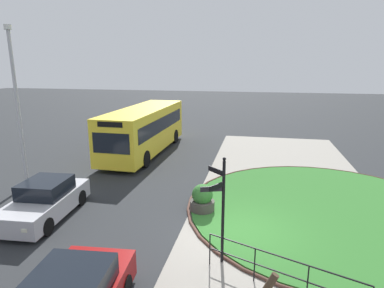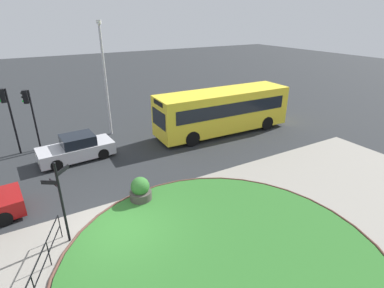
{
  "view_description": "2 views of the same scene",
  "coord_description": "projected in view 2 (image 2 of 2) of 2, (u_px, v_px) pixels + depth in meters",
  "views": [
    {
      "loc": [
        -10.68,
        -0.46,
        5.86
      ],
      "look_at": [
        4.45,
        2.61,
        2.06
      ],
      "focal_mm": 30.77,
      "sensor_mm": 36.0,
      "label": 1
    },
    {
      "loc": [
        -2.31,
        -9.56,
        7.81
      ],
      "look_at": [
        4.49,
        2.19,
        1.93
      ],
      "focal_mm": 27.98,
      "sensor_mm": 36.0,
      "label": 2
    }
  ],
  "objects": [
    {
      "name": "bus_yellow",
      "position": [
        223.0,
        110.0,
        21.07
      ],
      "size": [
        9.81,
        2.84,
        3.0
      ],
      "rotation": [
        0.0,
        0.0,
        3.12
      ],
      "color": "yellow",
      "rests_on": "ground"
    },
    {
      "name": "grass_kerb_ring",
      "position": [
        225.0,
        262.0,
        10.2
      ],
      "size": [
        11.46,
        11.46,
        0.11
      ],
      "primitive_type": "torus",
      "color": "brown",
      "rests_on": "ground"
    },
    {
      "name": "grass_island",
      "position": [
        225.0,
        262.0,
        10.21
      ],
      "size": [
        11.15,
        11.15,
        0.1
      ],
      "primitive_type": "cylinder",
      "color": "#2D6B28",
      "rests_on": "ground"
    },
    {
      "name": "lamppost_tall",
      "position": [
        105.0,
        77.0,
        19.74
      ],
      "size": [
        0.32,
        0.32,
        7.53
      ],
      "color": "#B7B7BC",
      "rests_on": "ground"
    },
    {
      "name": "car_oncoming",
      "position": [
        77.0,
        149.0,
        17.36
      ],
      "size": [
        4.26,
        2.04,
        1.47
      ],
      "rotation": [
        0.0,
        0.0,
        3.21
      ],
      "color": "#B7B7BC",
      "rests_on": "ground"
    },
    {
      "name": "sidewalk_paving",
      "position": [
        139.0,
        264.0,
        10.19
      ],
      "size": [
        32.0,
        8.06,
        0.02
      ],
      "primitive_type": "cube",
      "color": "gray",
      "rests_on": "ground"
    },
    {
      "name": "ground",
      "position": [
        121.0,
        231.0,
        11.76
      ],
      "size": [
        120.0,
        120.0,
        0.0
      ],
      "primitive_type": "plane",
      "color": "#282B2D"
    },
    {
      "name": "traffic_light_far",
      "position": [
        7.0,
        107.0,
        17.13
      ],
      "size": [
        0.49,
        0.3,
        4.01
      ],
      "rotation": [
        0.0,
        0.0,
        3.31
      ],
      "color": "black",
      "rests_on": "ground"
    },
    {
      "name": "signpost_directional",
      "position": [
        60.0,
        197.0,
        10.53
      ],
      "size": [
        0.98,
        0.7,
        3.31
      ],
      "color": "black",
      "rests_on": "ground"
    },
    {
      "name": "railing_grass_edge",
      "position": [
        41.0,
        266.0,
        9.21
      ],
      "size": [
        1.63,
        3.96,
        1.03
      ],
      "rotation": [
        0.0,
        0.0,
        4.33
      ],
      "color": "black",
      "rests_on": "ground"
    },
    {
      "name": "traffic_light_near",
      "position": [
        29.0,
        107.0,
        17.82
      ],
      "size": [
        0.49,
        0.3,
        3.76
      ],
      "rotation": [
        0.0,
        0.0,
        2.95
      ],
      "color": "black",
      "rests_on": "ground"
    },
    {
      "name": "planter_near_signpost",
      "position": [
        140.0,
        191.0,
        13.47
      ],
      "size": [
        0.99,
        0.99,
        1.17
      ],
      "color": "#47423D",
      "rests_on": "ground"
    }
  ]
}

